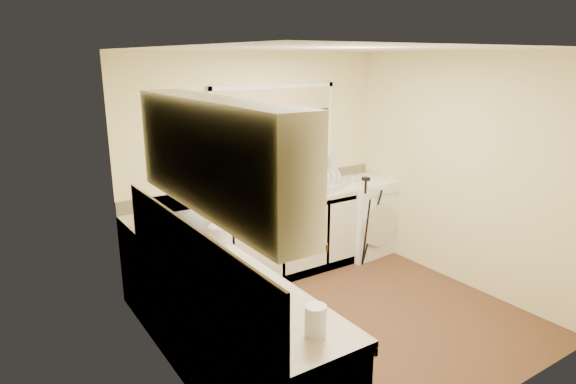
{
  "coord_description": "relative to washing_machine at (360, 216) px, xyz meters",
  "views": [
    {
      "loc": [
        -2.71,
        -3.19,
        2.39
      ],
      "look_at": [
        -0.23,
        0.55,
        1.15
      ],
      "focal_mm": 30.68,
      "sensor_mm": 36.0,
      "label": 1
    }
  ],
  "objects": [
    {
      "name": "floor",
      "position": [
        -1.27,
        -1.17,
        -0.46
      ],
      "size": [
        3.2,
        3.2,
        0.0
      ],
      "primitive_type": "plane",
      "color": "brown",
      "rests_on": "ground"
    },
    {
      "name": "ceiling",
      "position": [
        -1.27,
        -1.17,
        1.99
      ],
      "size": [
        3.2,
        3.2,
        0.0
      ],
      "primitive_type": "plane",
      "rotation": [
        3.14,
        0.0,
        0.0
      ],
      "color": "white",
      "rests_on": "ground"
    },
    {
      "name": "wall_back",
      "position": [
        -1.27,
        0.33,
        0.76
      ],
      "size": [
        3.2,
        0.0,
        3.2
      ],
      "primitive_type": "plane",
      "rotation": [
        1.57,
        0.0,
        0.0
      ],
      "color": "beige",
      "rests_on": "ground"
    },
    {
      "name": "wall_front",
      "position": [
        -1.27,
        -2.67,
        0.76
      ],
      "size": [
        3.2,
        0.0,
        3.2
      ],
      "primitive_type": "plane",
      "rotation": [
        -1.57,
        0.0,
        0.0
      ],
      "color": "beige",
      "rests_on": "ground"
    },
    {
      "name": "wall_left",
      "position": [
        -2.87,
        -1.17,
        0.76
      ],
      "size": [
        0.0,
        3.0,
        3.0
      ],
      "primitive_type": "plane",
      "rotation": [
        1.57,
        0.0,
        1.57
      ],
      "color": "beige",
      "rests_on": "ground"
    },
    {
      "name": "wall_right",
      "position": [
        0.33,
        -1.17,
        0.76
      ],
      "size": [
        0.0,
        3.0,
        3.0
      ],
      "primitive_type": "plane",
      "rotation": [
        1.57,
        0.0,
        -1.57
      ],
      "color": "beige",
      "rests_on": "ground"
    },
    {
      "name": "base_cabinet_back",
      "position": [
        -1.59,
        0.03,
        -0.03
      ],
      "size": [
        2.55,
        0.6,
        0.86
      ],
      "primitive_type": "cube",
      "color": "silver",
      "rests_on": "floor"
    },
    {
      "name": "base_cabinet_left",
      "position": [
        -2.57,
        -1.47,
        -0.03
      ],
      "size": [
        0.54,
        2.4,
        0.86
      ],
      "primitive_type": "cube",
      "color": "silver",
      "rests_on": "floor"
    },
    {
      "name": "worktop_back",
      "position": [
        -1.27,
        0.03,
        0.42
      ],
      "size": [
        3.2,
        0.6,
        0.04
      ],
      "primitive_type": "cube",
      "color": "beige",
      "rests_on": "base_cabinet_back"
    },
    {
      "name": "worktop_left",
      "position": [
        -2.57,
        -1.47,
        0.42
      ],
      "size": [
        0.6,
        2.4,
        0.04
      ],
      "primitive_type": "cube",
      "color": "beige",
      "rests_on": "base_cabinet_left"
    },
    {
      "name": "upper_cabinet",
      "position": [
        -2.71,
        -1.62,
        1.34
      ],
      "size": [
        0.28,
        1.9,
        0.7
      ],
      "primitive_type": "cube",
      "color": "silver",
      "rests_on": "wall_left"
    },
    {
      "name": "splashback_left",
      "position": [
        -2.85,
        -1.47,
        0.66
      ],
      "size": [
        0.02,
        2.4,
        0.45
      ],
      "primitive_type": "cube",
      "color": "beige",
      "rests_on": "wall_left"
    },
    {
      "name": "splashback_back",
      "position": [
        -1.27,
        0.32,
        0.51
      ],
      "size": [
        3.2,
        0.02,
        0.14
      ],
      "primitive_type": "cube",
      "color": "beige",
      "rests_on": "wall_back"
    },
    {
      "name": "window_glass",
      "position": [
        -1.07,
        0.31,
        1.09
      ],
      "size": [
        1.5,
        0.02,
        1.0
      ],
      "primitive_type": "cube",
      "color": "black",
      "rests_on": "wall_back"
    },
    {
      "name": "window_blind",
      "position": [
        -1.07,
        0.29,
        1.46
      ],
      "size": [
        1.5,
        0.02,
        0.25
      ],
      "primitive_type": "cube",
      "color": "tan",
      "rests_on": "wall_back"
    },
    {
      "name": "windowsill",
      "position": [
        -1.07,
        0.26,
        0.57
      ],
      "size": [
        1.6,
        0.14,
        0.03
      ],
      "primitive_type": "cube",
      "color": "white",
      "rests_on": "wall_back"
    },
    {
      "name": "sink",
      "position": [
        -1.07,
        0.03,
        0.45
      ],
      "size": [
        0.82,
        0.46,
        0.03
      ],
      "primitive_type": "cube",
      "color": "tan",
      "rests_on": "worktop_back"
    },
    {
      "name": "faucet",
      "position": [
        -1.07,
        0.21,
        0.56
      ],
      "size": [
        0.03,
        0.03,
        0.24
      ],
      "primitive_type": "cylinder",
      "color": "silver",
      "rests_on": "worktop_back"
    },
    {
      "name": "washing_machine",
      "position": [
        0.0,
        0.0,
        0.0
      ],
      "size": [
        0.7,
        0.68,
        0.93
      ],
      "primitive_type": "cube",
      "rotation": [
        0.0,
        0.0,
        0.07
      ],
      "color": "white",
      "rests_on": "floor"
    },
    {
      "name": "laptop",
      "position": [
        -1.99,
        0.04,
        0.49
      ],
      "size": [
        0.31,
        0.3,
        0.22
      ],
      "rotation": [
        0.0,
        0.0,
        -0.03
      ],
      "color": "#ADAEB6",
      "rests_on": "worktop_back"
    },
    {
      "name": "kettle",
      "position": [
        -2.46,
        -1.1,
        0.55
      ],
      "size": [
        0.17,
        0.17,
        0.23
      ],
      "primitive_type": "cylinder",
      "color": "silver",
      "rests_on": "worktop_left"
    },
    {
      "name": "dish_rack",
      "position": [
        -0.47,
        0.02,
        0.47
      ],
      "size": [
        0.47,
        0.39,
        0.06
      ],
      "primitive_type": "cube",
      "rotation": [
        0.0,
        0.0,
        0.24
      ],
      "color": "beige",
      "rests_on": "worktop_back"
    },
    {
      "name": "tripod",
      "position": [
        -0.25,
        -0.34,
        0.07
      ],
      "size": [
        0.52,
        0.52,
        1.07
      ],
      "primitive_type": null,
      "rotation": [
        0.0,
        0.0,
        -0.01
      ],
      "color": "black",
      "rests_on": "floor"
    },
    {
      "name": "glass_jug",
      "position": [
        -2.52,
        -2.43,
        0.52
      ],
      "size": [
        0.12,
        0.12,
        0.18
      ],
      "primitive_type": "cylinder",
      "color": "silver",
      "rests_on": "worktop_left"
    },
    {
      "name": "steel_jar",
      "position": [
        -2.64,
        -1.58,
        0.49
      ],
      "size": [
        0.07,
        0.07,
        0.1
      ],
      "primitive_type": "cylinder",
      "color": "white",
      "rests_on": "worktop_left"
    },
    {
      "name": "microwave",
      "position": [
        -2.52,
        -0.49,
        0.58
      ],
      "size": [
        0.4,
        0.55,
        0.29
      ],
      "primitive_type": "imported",
      "rotation": [
        0.0,
        0.0,
        1.48
      ],
      "color": "silver",
      "rests_on": "worktop_left"
    },
    {
      "name": "plant_a",
      "position": [
        -1.57,
        0.22,
        0.7
      ],
      "size": [
        0.13,
        0.1,
        0.22
      ],
      "primitive_type": "imported",
      "rotation": [
        0.0,
        0.0,
        -0.17
      ],
      "color": "#999999",
      "rests_on": "windowsill"
    },
    {
      "name": "plant_c",
      "position": [
        -1.06,
        0.24,
        0.72
      ],
      "size": [
        0.15,
        0.15,
        0.26
      ],
      "primitive_type": "imported",
      "rotation": [
        0.0,
        0.0,
        -0.02
      ],
      "color": "#999999",
      "rests_on": "windowsill"
    },
    {
      "name": "plant_d",
      "position": [
        -0.73,
        0.23,
        0.7
      ],
      "size": [
        0.21,
        0.19,
        0.23
      ],
      "primitive_type": "imported",
      "rotation": [
        0.0,
        0.0,
        0.05
      ],
      "color": "#999999",
      "rests_on": "windowsill"
    },
    {
      "name": "soap_bottle_green",
      "position": [
        -0.46,
        0.25,
        0.72
      ],
      "size": [
        0.13,
        0.13,
        0.26
      ],
      "primitive_type": "imported",
      "rotation": [
        0.0,
        0.0,
        0.4
      ],
      "color": "green",
      "rests_on": "windowsill"
    },
    {
      "name": "soap_bottle_clear",
      "position": [
        -0.3,
        0.22,
        0.69
      ],
      "size": [
        0.11,
        0.11,
        0.22
      ],
      "primitive_type": "imported",
      "rotation": [
        0.0,
        0.0,
        0.13
      ],
      "color": "#999999",
      "rests_on": "windowsill"
    },
    {
      "name": "cup_back",
      "position": [
        -0.12,
        0.03,
        0.49
      ],
      "size": [
        0.16,
        0.16,
        0.1
      ],
      "primitive_type": "imported",
      "rotation": [
        0.0,
        0.0,
        -0.29
      ],
      "color": "beige",
      "rests_on": "worktop_back"
    },
    {
      "name": "cup_left",
      "position": [
        -2.6,
        -1.91,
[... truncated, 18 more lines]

